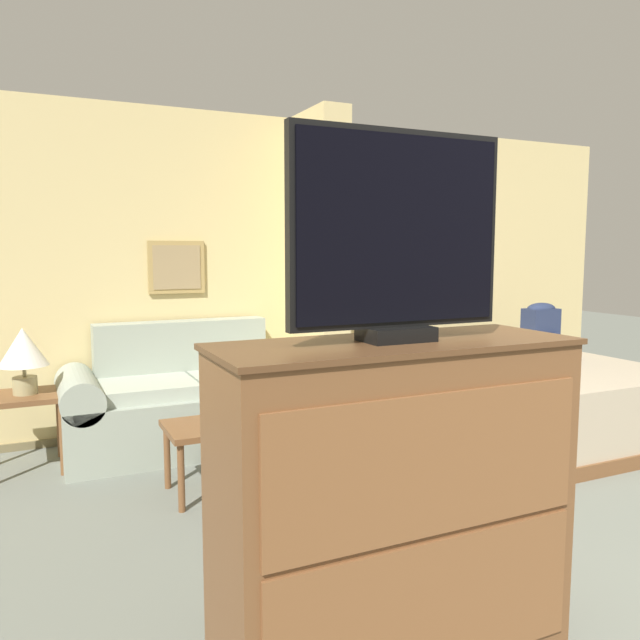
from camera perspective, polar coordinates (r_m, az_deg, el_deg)
wall_back at (r=5.56m, az=-1.55°, el=4.45°), size 6.75×0.16×2.60m
wall_partition_pillar at (r=5.19m, az=-0.07°, el=4.37°), size 0.24×0.68×2.60m
couch at (r=4.88m, az=-11.67°, el=-7.35°), size 1.89×0.84×0.93m
coffee_table at (r=3.94m, az=-8.22°, el=-9.93°), size 0.78×0.47×0.44m
side_table at (r=4.67m, az=-25.27°, el=-7.11°), size 0.47×0.47×0.53m
table_lamp at (r=4.60m, az=-25.50°, el=-2.55°), size 0.32×0.32×0.45m
tv_dresser at (r=2.32m, az=6.80°, el=-16.48°), size 1.29×0.48×1.18m
tv at (r=2.14m, az=7.13°, el=7.54°), size 0.80×0.16×0.71m
bed at (r=5.50m, az=17.92°, el=-6.43°), size 1.64×2.20×0.58m
backpack at (r=5.61m, az=19.53°, el=-0.81°), size 0.29×0.21×0.47m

